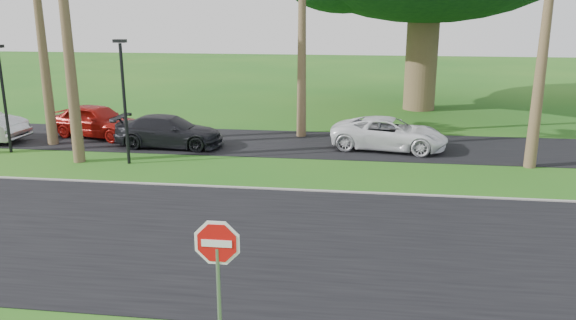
# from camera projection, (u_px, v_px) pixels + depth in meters

# --- Properties ---
(ground) EXTENTS (120.00, 120.00, 0.00)m
(ground) POSITION_uv_depth(u_px,v_px,m) (232.00, 275.00, 12.49)
(ground) COLOR #195615
(ground) RESTS_ON ground
(road) EXTENTS (120.00, 8.00, 0.02)m
(road) POSITION_uv_depth(u_px,v_px,m) (250.00, 239.00, 14.39)
(road) COLOR black
(road) RESTS_ON ground
(parking_strip) EXTENTS (120.00, 5.00, 0.02)m
(parking_strip) POSITION_uv_depth(u_px,v_px,m) (298.00, 144.00, 24.44)
(parking_strip) COLOR black
(parking_strip) RESTS_ON ground
(curb) EXTENTS (120.00, 0.12, 0.06)m
(curb) POSITION_uv_depth(u_px,v_px,m) (275.00, 189.00, 18.26)
(curb) COLOR gray
(curb) RESTS_ON ground
(stop_sign_near) EXTENTS (1.05, 0.07, 2.62)m
(stop_sign_near) POSITION_uv_depth(u_px,v_px,m) (218.00, 261.00, 9.09)
(stop_sign_near) COLOR gray
(stop_sign_near) RESTS_ON ground
(streetlight_left) EXTENTS (0.45, 0.25, 4.34)m
(streetlight_left) POSITION_uv_depth(u_px,v_px,m) (3.00, 92.00, 22.38)
(streetlight_left) COLOR black
(streetlight_left) RESTS_ON ground
(streetlight_right) EXTENTS (0.45, 0.25, 4.64)m
(streetlight_right) POSITION_uv_depth(u_px,v_px,m) (124.00, 94.00, 20.68)
(streetlight_right) COLOR black
(streetlight_right) RESTS_ON ground
(car_red) EXTENTS (4.72, 2.83, 1.50)m
(car_red) POSITION_uv_depth(u_px,v_px,m) (97.00, 121.00, 25.50)
(car_red) COLOR maroon
(car_red) RESTS_ON ground
(car_dark) EXTENTS (4.60, 1.93, 1.32)m
(car_dark) POSITION_uv_depth(u_px,v_px,m) (169.00, 132.00, 23.72)
(car_dark) COLOR black
(car_dark) RESTS_ON ground
(car_minivan) EXTENTS (5.04, 2.91, 1.32)m
(car_minivan) POSITION_uv_depth(u_px,v_px,m) (389.00, 134.00, 23.31)
(car_minivan) COLOR white
(car_minivan) RESTS_ON ground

